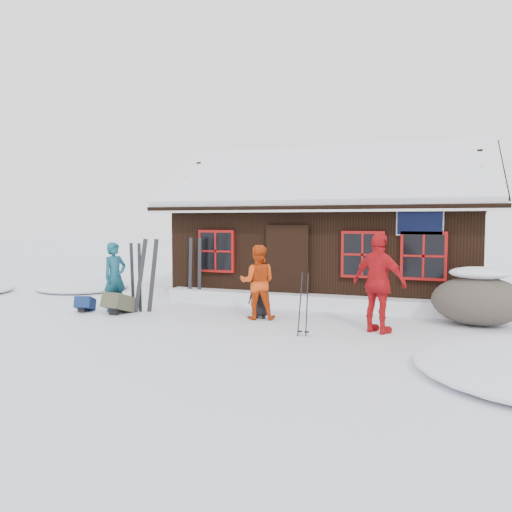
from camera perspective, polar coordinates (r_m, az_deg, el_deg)
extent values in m
plane|color=white|center=(10.99, -4.65, -7.33)|extent=(120.00, 120.00, 0.00)
cube|color=black|center=(15.11, 8.60, 0.52)|extent=(8.00, 5.00, 2.50)
cube|color=black|center=(13.69, 7.42, 8.97)|extent=(8.90, 3.14, 1.88)
cube|color=black|center=(16.57, 9.73, 8.07)|extent=(8.90, 3.14, 1.88)
cube|color=white|center=(13.70, 7.43, 9.55)|extent=(8.72, 3.07, 1.86)
cube|color=white|center=(16.58, 9.73, 8.56)|extent=(8.72, 3.07, 1.86)
cube|color=white|center=(15.22, 8.72, 11.75)|extent=(8.81, 0.22, 0.14)
cube|color=silver|center=(12.21, 5.83, 5.50)|extent=(8.90, 0.10, 0.20)
cube|color=black|center=(12.80, 3.63, -1.19)|extent=(1.00, 0.10, 2.00)
cube|color=black|center=(12.19, 18.21, 3.77)|extent=(1.00, 0.06, 0.60)
cube|color=maroon|center=(13.48, -4.55, 0.56)|extent=(1.04, 0.10, 1.14)
cube|color=black|center=(13.44, -4.62, 0.55)|extent=(0.90, 0.04, 1.00)
cube|color=maroon|center=(12.36, 12.09, 0.17)|extent=(1.04, 0.10, 1.14)
cube|color=black|center=(12.32, 12.07, 0.16)|extent=(0.90, 0.04, 1.00)
cube|color=maroon|center=(12.24, 18.60, 0.01)|extent=(1.04, 0.10, 1.14)
cube|color=black|center=(12.20, 18.59, 0.00)|extent=(0.90, 0.04, 1.00)
cube|color=white|center=(12.56, 5.99, -5.10)|extent=(7.60, 0.60, 0.35)
ellipsoid|color=white|center=(16.71, -19.15, -3.64)|extent=(2.80, 2.80, 0.34)
imported|color=navy|center=(12.38, -15.83, -2.31)|extent=(0.57, 0.70, 1.66)
imported|color=#CC3F0E|center=(10.98, 0.19, -3.00)|extent=(0.94, 0.82, 1.64)
imported|color=red|center=(9.88, 13.89, -3.01)|extent=(1.23, 0.92, 1.94)
imported|color=black|center=(11.13, 0.41, -4.59)|extent=(0.53, 0.40, 0.99)
ellipsoid|color=#544B43|center=(11.33, 24.06, -4.71)|extent=(1.85, 1.39, 1.02)
ellipsoid|color=white|center=(11.27, 24.13, -2.45)|extent=(1.17, 0.84, 0.26)
cube|color=black|center=(12.12, -13.06, -2.29)|extent=(0.30, 0.24, 1.80)
cube|color=black|center=(12.03, -11.71, -2.31)|extent=(0.37, 0.10, 1.80)
cube|color=black|center=(12.41, -13.95, -2.43)|extent=(0.13, 0.06, 1.69)
cube|color=black|center=(12.19, -13.15, -2.53)|extent=(0.12, 0.08, 1.69)
cube|color=black|center=(13.61, -7.50, -1.63)|extent=(0.15, 0.05, 1.76)
cube|color=black|center=(13.46, -6.46, -1.68)|extent=(0.14, 0.06, 1.76)
cylinder|color=black|center=(9.45, 5.06, -5.62)|extent=(0.09, 0.11, 1.24)
cylinder|color=black|center=(9.41, 5.84, -5.66)|extent=(0.09, 0.11, 1.24)
cube|color=navy|center=(12.63, -18.94, -5.43)|extent=(0.51, 0.59, 0.27)
cube|color=#444632|center=(12.13, -15.45, -5.54)|extent=(0.54, 0.69, 0.35)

